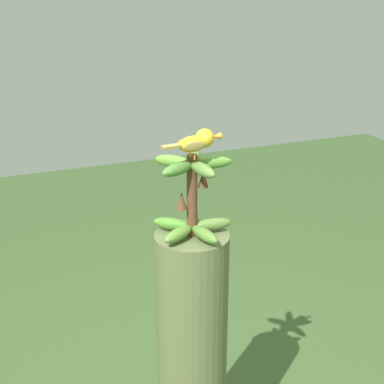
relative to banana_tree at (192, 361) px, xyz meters
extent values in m
cylinder|color=#5B663D|center=(0.00, 0.00, 0.00)|extent=(0.26, 0.26, 1.06)
cylinder|color=brown|center=(0.00, 0.00, 0.67)|extent=(0.04, 0.04, 0.29)
ellipsoid|color=#4D7D3C|center=(0.07, -0.03, 0.56)|extent=(0.14, 0.09, 0.04)
ellipsoid|color=#498A2A|center=(0.05, 0.06, 0.56)|extent=(0.12, 0.13, 0.04)
ellipsoid|color=#5C8835|center=(-0.04, 0.06, 0.56)|extent=(0.11, 0.14, 0.04)
ellipsoid|color=#537D31|center=(-0.07, -0.02, 0.56)|extent=(0.14, 0.07, 0.04)
ellipsoid|color=#587D36|center=(-0.01, -0.07, 0.56)|extent=(0.05, 0.14, 0.04)
ellipsoid|color=#547C35|center=(0.06, -0.03, 0.79)|extent=(0.14, 0.10, 0.04)
ellipsoid|color=#5A8E2E|center=(0.05, 0.05, 0.79)|extent=(0.13, 0.13, 0.04)
ellipsoid|color=#4C8034|center=(-0.03, 0.06, 0.79)|extent=(0.10, 0.14, 0.04)
ellipsoid|color=#5D7E39|center=(-0.07, -0.01, 0.79)|extent=(0.14, 0.06, 0.04)
ellipsoid|color=#508632|center=(-0.01, -0.07, 0.79)|extent=(0.06, 0.14, 0.04)
cone|color=brown|center=(0.00, -0.04, 0.73)|extent=(0.04, 0.04, 0.06)
cone|color=brown|center=(-0.01, 0.04, 0.66)|extent=(0.04, 0.04, 0.06)
cylinder|color=#C68933|center=(-0.05, 0.01, 0.83)|extent=(0.01, 0.01, 0.02)
cylinder|color=#C68933|center=(-0.02, 0.02, 0.83)|extent=(0.00, 0.01, 0.02)
ellipsoid|color=gold|center=(-0.04, 0.01, 0.86)|extent=(0.06, 0.10, 0.05)
ellipsoid|color=olive|center=(-0.06, 0.02, 0.86)|extent=(0.02, 0.07, 0.03)
ellipsoid|color=olive|center=(-0.01, 0.02, 0.86)|extent=(0.02, 0.07, 0.03)
cube|color=olive|center=(-0.05, 0.09, 0.87)|extent=(0.03, 0.06, 0.01)
sphere|color=gold|center=(-0.03, -0.03, 0.88)|extent=(0.06, 0.06, 0.06)
sphere|color=black|center=(-0.01, -0.04, 0.88)|extent=(0.01, 0.01, 0.01)
cone|color=orange|center=(-0.03, -0.07, 0.88)|extent=(0.03, 0.04, 0.02)
camera|label=1|loc=(-1.62, 0.65, 1.36)|focal=52.60mm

